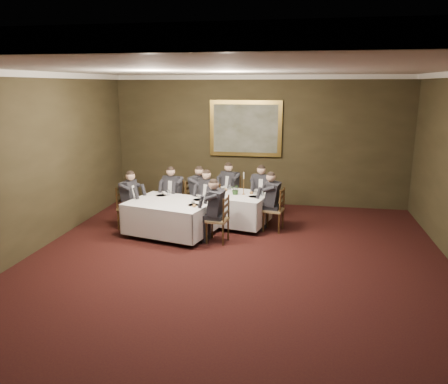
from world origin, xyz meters
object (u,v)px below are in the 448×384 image
(diner_main_endright, at_px, (274,209))
(candlestick, at_px, (244,186))
(chair_main_backright, at_px, (261,207))
(diner_sec_endleft, at_px, (129,207))
(chair_main_endright, at_px, (274,219))
(chair_sec_backleft, at_px, (174,209))
(diner_main_backright, at_px, (261,198))
(chair_sec_backright, at_px, (209,214))
(chair_sec_endright, at_px, (218,229))
(table_second, at_px, (171,215))
(diner_main_backleft, at_px, (230,195))
(table_main, at_px, (234,207))
(diner_sec_endright, at_px, (217,219))
(painting, at_px, (246,129))
(chair_main_backleft, at_px, (230,204))
(centerpiece, at_px, (236,189))
(chair_main_endleft, at_px, (196,209))
(chair_sec_endleft, at_px, (129,216))
(diner_sec_backright, at_px, (209,205))
(diner_main_endleft, at_px, (197,200))
(diner_sec_backleft, at_px, (173,200))

(diner_main_endright, bearing_deg, candlestick, 82.51)
(chair_main_backright, xyz_separation_m, diner_sec_endleft, (-2.93, -1.32, 0.23))
(chair_main_endright, relative_size, chair_sec_backleft, 1.00)
(diner_main_backright, relative_size, chair_sec_backright, 1.35)
(diner_main_backright, bearing_deg, chair_sec_endright, 71.45)
(table_second, height_order, chair_main_backright, chair_main_backright)
(diner_main_backleft, bearing_deg, diner_sec_endleft, 59.18)
(table_main, distance_m, diner_main_endright, 0.98)
(chair_sec_endright, distance_m, diner_sec_endleft, 2.27)
(chair_main_backright, bearing_deg, chair_main_endright, 115.59)
(chair_sec_backleft, bearing_deg, chair_main_backright, -154.63)
(table_second, relative_size, chair_sec_backleft, 2.07)
(diner_main_backleft, relative_size, diner_sec_endright, 1.00)
(chair_main_endright, xyz_separation_m, painting, (-0.96, 2.23, 1.81))
(chair_main_backright, xyz_separation_m, candlestick, (-0.36, -0.68, 0.68))
(chair_main_backleft, xyz_separation_m, chair_sec_backright, (-0.34, -1.00, 0.00))
(chair_sec_backleft, distance_m, centerpiece, 1.68)
(diner_main_backright, relative_size, diner_sec_endright, 1.00)
(chair_main_backleft, height_order, centerpiece, centerpiece)
(diner_main_backleft, bearing_deg, chair_main_endleft, 65.04)
(chair_main_backright, distance_m, chair_sec_backleft, 2.17)
(chair_main_backright, distance_m, chair_sec_backright, 1.41)
(diner_main_backright, relative_size, centerpiece, 5.14)
(diner_main_endright, bearing_deg, chair_sec_endleft, 107.14)
(chair_main_backright, bearing_deg, table_second, 43.98)
(chair_main_backleft, bearing_deg, chair_main_backright, -169.16)
(chair_main_backright, bearing_deg, diner_main_backright, 90.00)
(chair_main_backleft, bearing_deg, chair_main_endleft, 65.33)
(diner_main_backleft, height_order, diner_sec_backright, same)
(chair_main_backleft, bearing_deg, diner_main_endleft, 65.91)
(chair_sec_endleft, relative_size, painting, 0.51)
(chair_main_endright, height_order, chair_sec_endright, same)
(chair_main_backright, bearing_deg, diner_main_endright, 115.02)
(diner_main_backright, height_order, chair_sec_backleft, diner_main_backright)
(chair_sec_backright, bearing_deg, diner_main_backleft, -86.47)
(table_second, relative_size, diner_sec_backleft, 1.54)
(diner_sec_endright, height_order, painting, painting)
(chair_sec_backright, bearing_deg, diner_sec_backright, 90.00)
(diner_main_backleft, bearing_deg, diner_main_endright, 161.30)
(diner_main_endright, bearing_deg, diner_sec_endright, 140.59)
(diner_main_endright, relative_size, candlestick, 2.49)
(chair_main_backleft, distance_m, diner_sec_backright, 1.09)
(diner_main_backleft, relative_size, diner_main_endright, 1.00)
(table_second, height_order, diner_sec_endleft, diner_sec_endleft)
(chair_main_backright, distance_m, candlestick, 1.02)
(chair_main_endleft, bearing_deg, table_second, 1.05)
(chair_main_backright, relative_size, diner_sec_endleft, 0.74)
(chair_sec_backright, relative_size, painting, 0.51)
(chair_main_backleft, distance_m, chair_sec_endright, 2.05)
(chair_main_endright, relative_size, diner_sec_backleft, 0.74)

